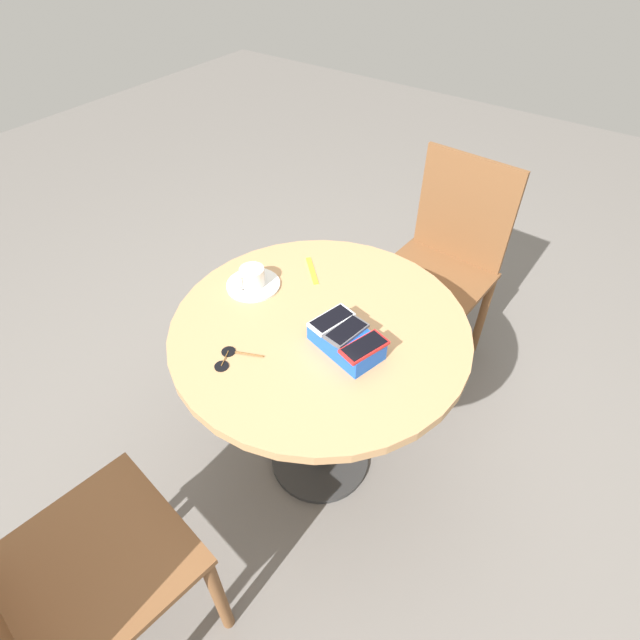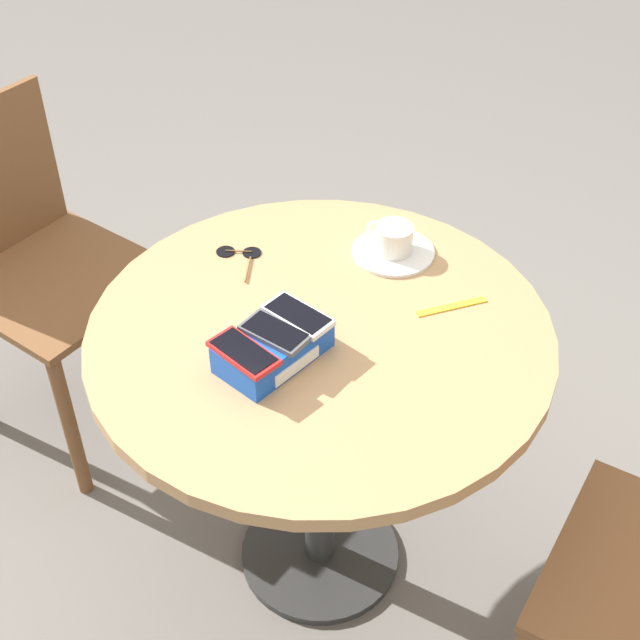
% 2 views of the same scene
% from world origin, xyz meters
% --- Properties ---
extents(ground_plane, '(8.00, 8.00, 0.00)m').
position_xyz_m(ground_plane, '(0.00, 0.00, 0.00)').
color(ground_plane, slate).
extents(round_table, '(0.88, 0.88, 0.72)m').
position_xyz_m(round_table, '(0.00, 0.00, 0.60)').
color(round_table, '#2D2D2D').
rests_on(round_table, ground_plane).
extents(phone_box, '(0.22, 0.16, 0.06)m').
position_xyz_m(phone_box, '(-0.11, 0.03, 0.75)').
color(phone_box, blue).
rests_on(phone_box, round_table).
extents(phone_red, '(0.10, 0.14, 0.01)m').
position_xyz_m(phone_red, '(-0.18, 0.05, 0.78)').
color(phone_red, red).
rests_on(phone_red, phone_box).
extents(phone_gray, '(0.08, 0.13, 0.01)m').
position_xyz_m(phone_gray, '(-0.11, 0.03, 0.78)').
color(phone_gray, '#515156').
rests_on(phone_gray, phone_box).
extents(phone_white, '(0.09, 0.14, 0.01)m').
position_xyz_m(phone_white, '(-0.05, 0.02, 0.78)').
color(phone_white, silver).
rests_on(phone_white, phone_box).
extents(saucer, '(0.17, 0.17, 0.01)m').
position_xyz_m(saucer, '(0.28, -0.02, 0.72)').
color(saucer, silver).
rests_on(saucer, round_table).
extents(coffee_cup, '(0.08, 0.11, 0.06)m').
position_xyz_m(coffee_cup, '(0.28, -0.02, 0.76)').
color(coffee_cup, silver).
rests_on(coffee_cup, saucer).
extents(lanyard_strap, '(0.12, 0.11, 0.00)m').
position_xyz_m(lanyard_strap, '(0.17, -0.19, 0.72)').
color(lanyard_strap, yellow).
rests_on(lanyard_strap, round_table).
extents(sunglasses, '(0.11, 0.11, 0.01)m').
position_xyz_m(sunglasses, '(0.13, 0.25, 0.72)').
color(sunglasses, black).
rests_on(sunglasses, round_table).
extents(chair_near_window, '(0.49, 0.49, 0.87)m').
position_xyz_m(chair_near_window, '(0.13, 0.85, 0.47)').
color(chair_near_window, brown).
rests_on(chair_near_window, ground_plane).
extents(chair_far_side, '(0.45, 0.45, 0.90)m').
position_xyz_m(chair_far_side, '(-0.05, -0.80, 0.47)').
color(chair_far_side, brown).
rests_on(chair_far_side, ground_plane).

